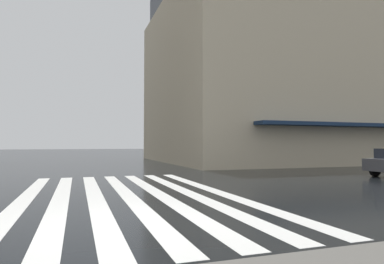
% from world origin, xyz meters
% --- Properties ---
extents(ground_plane, '(220.00, 220.00, 0.00)m').
position_xyz_m(ground_plane, '(0.00, 0.00, 0.00)').
color(ground_plane, black).
extents(zebra_crossing, '(13.00, 6.50, 0.01)m').
position_xyz_m(zebra_crossing, '(4.00, -0.48, 0.00)').
color(zebra_crossing, silver).
rests_on(zebra_crossing, ground_plane).
extents(haussmann_block_corner, '(20.61, 23.67, 18.22)m').
position_xyz_m(haussmann_block_corner, '(22.20, -18.09, 8.92)').
color(haussmann_block_corner, beige).
rests_on(haussmann_block_corner, ground_plane).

